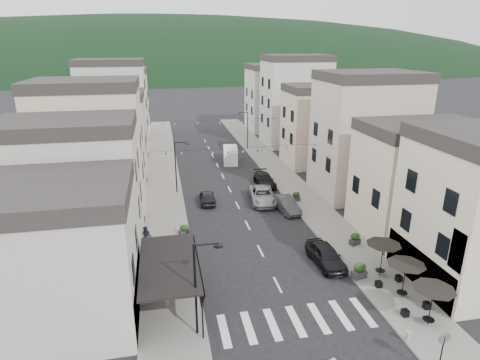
# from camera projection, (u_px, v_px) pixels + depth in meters

# --- Properties ---
(ground) EXTENTS (700.00, 700.00, 0.00)m
(ground) POSITION_uv_depth(u_px,v_px,m) (307.00, 344.00, 22.94)
(ground) COLOR black
(ground) RESTS_ON ground
(sidewalk_left) EXTENTS (4.00, 76.00, 0.12)m
(sidewalk_left) POSITION_uv_depth(u_px,v_px,m) (164.00, 177.00, 51.20)
(sidewalk_left) COLOR slate
(sidewalk_left) RESTS_ON ground
(sidewalk_right) EXTENTS (4.00, 76.00, 0.12)m
(sidewalk_right) POSITION_uv_depth(u_px,v_px,m) (277.00, 170.00, 53.98)
(sidewalk_right) COLOR slate
(sidewalk_right) RESTS_ON ground
(hill_backdrop) EXTENTS (640.00, 360.00, 70.00)m
(hill_backdrop) POSITION_uv_depth(u_px,v_px,m) (167.00, 65.00, 301.09)
(hill_backdrop) COLOR black
(hill_backdrop) RESTS_ON ground
(boutique_building) EXTENTS (12.00, 8.00, 8.00)m
(boutique_building) POSITION_uv_depth(u_px,v_px,m) (29.00, 265.00, 23.40)
(boutique_building) COLOR beige
(boutique_building) RESTS_ON ground
(boutique_awning) EXTENTS (3.77, 7.50, 3.28)m
(boutique_awning) POSITION_uv_depth(u_px,v_px,m) (173.00, 264.00, 25.22)
(boutique_awning) COLOR black
(boutique_awning) RESTS_ON ground
(buildings_row_left) EXTENTS (10.20, 54.16, 14.00)m
(buildings_row_left) POSITION_uv_depth(u_px,v_px,m) (107.00, 123.00, 53.26)
(buildings_row_left) COLOR beige
(buildings_row_left) RESTS_ON ground
(buildings_row_right) EXTENTS (10.20, 54.16, 14.50)m
(buildings_row_right) POSITION_uv_depth(u_px,v_px,m) (316.00, 116.00, 57.50)
(buildings_row_right) COLOR beige
(buildings_row_right) RESTS_ON ground
(cafe_terrace) EXTENTS (2.50, 8.10, 2.53)m
(cafe_terrace) POSITION_uv_depth(u_px,v_px,m) (406.00, 268.00, 26.19)
(cafe_terrace) COLOR black
(cafe_terrace) RESTS_ON ground
(streetlamp_left_near) EXTENTS (1.70, 0.56, 6.00)m
(streetlamp_left_near) POSITION_uv_depth(u_px,v_px,m) (200.00, 280.00, 22.51)
(streetlamp_left_near) COLOR black
(streetlamp_left_near) RESTS_ON ground
(streetlamp_left_far) EXTENTS (1.70, 0.56, 6.00)m
(streetlamp_left_far) POSITION_uv_depth(u_px,v_px,m) (178.00, 162.00, 44.76)
(streetlamp_left_far) COLOR black
(streetlamp_left_far) RESTS_ON ground
(streetlamp_right_far) EXTENTS (1.70, 0.56, 6.00)m
(streetlamp_right_far) POSITION_uv_depth(u_px,v_px,m) (246.00, 126.00, 63.61)
(streetlamp_right_far) COLOR black
(streetlamp_right_far) RESTS_ON ground
(traffic_sign) EXTENTS (0.70, 0.07, 2.70)m
(traffic_sign) POSITION_uv_depth(u_px,v_px,m) (443.00, 345.00, 20.14)
(traffic_sign) COLOR black
(traffic_sign) RESTS_ON ground
(bollards) EXTENTS (11.66, 10.26, 0.60)m
(bollards) POSITION_uv_depth(u_px,v_px,m) (280.00, 284.00, 27.90)
(bollards) COLOR gray
(bollards) RESTS_ON ground
(bunting_near) EXTENTS (19.00, 0.28, 0.62)m
(bunting_near) POSITION_uv_depth(u_px,v_px,m) (236.00, 151.00, 41.50)
(bunting_near) COLOR black
(bunting_near) RESTS_ON ground
(bunting_far) EXTENTS (19.00, 0.28, 0.62)m
(bunting_far) POSITION_uv_depth(u_px,v_px,m) (214.00, 123.00, 56.33)
(bunting_far) COLOR black
(bunting_far) RESTS_ON ground
(parked_car_a) EXTENTS (2.15, 4.72, 1.57)m
(parked_car_a) POSITION_uv_depth(u_px,v_px,m) (326.00, 255.00, 30.91)
(parked_car_a) COLOR black
(parked_car_a) RESTS_ON ground
(parked_car_b) EXTENTS (1.99, 4.56, 1.46)m
(parked_car_b) POSITION_uv_depth(u_px,v_px,m) (286.00, 204.00, 40.77)
(parked_car_b) COLOR #333335
(parked_car_b) RESTS_ON ground
(parked_car_c) EXTENTS (3.14, 5.83, 1.56)m
(parked_car_c) POSITION_uv_depth(u_px,v_px,m) (262.00, 195.00, 43.00)
(parked_car_c) COLOR gray
(parked_car_c) RESTS_ON ground
(parked_car_d) EXTENTS (2.03, 4.95, 1.43)m
(parked_car_d) POSITION_uv_depth(u_px,v_px,m) (265.00, 180.00, 48.03)
(parked_car_d) COLOR black
(parked_car_d) RESTS_ON ground
(parked_car_e) EXTENTS (1.73, 4.00, 1.35)m
(parked_car_e) POSITION_uv_depth(u_px,v_px,m) (207.00, 197.00, 42.83)
(parked_car_e) COLOR black
(parked_car_e) RESTS_ON ground
(delivery_van) EXTENTS (2.57, 5.08, 2.33)m
(delivery_van) POSITION_uv_depth(u_px,v_px,m) (230.00, 154.00, 57.34)
(delivery_van) COLOR white
(delivery_van) RESTS_ON ground
(pedestrian_a) EXTENTS (0.74, 0.55, 1.86)m
(pedestrian_a) POSITION_uv_depth(u_px,v_px,m) (188.00, 239.00, 32.86)
(pedestrian_a) COLOR black
(pedestrian_a) RESTS_ON sidewalk_left
(pedestrian_b) EXTENTS (1.08, 0.96, 1.87)m
(pedestrian_b) POSITION_uv_depth(u_px,v_px,m) (146.00, 237.00, 33.22)
(pedestrian_b) COLOR black
(pedestrian_b) RESTS_ON sidewalk_left
(planter_la) EXTENTS (1.14, 0.79, 1.16)m
(planter_la) POSITION_uv_depth(u_px,v_px,m) (177.00, 243.00, 33.02)
(planter_la) COLOR #2E2F31
(planter_la) RESTS_ON sidewalk_left
(planter_lb) EXTENTS (1.00, 0.73, 1.01)m
(planter_lb) POSITION_uv_depth(u_px,v_px,m) (184.00, 230.00, 35.42)
(planter_lb) COLOR #2B2B2E
(planter_lb) RESTS_ON sidewalk_left
(planter_ra) EXTENTS (1.18, 0.82, 1.20)m
(planter_ra) POSITION_uv_depth(u_px,v_px,m) (359.00, 271.00, 28.98)
(planter_ra) COLOR #323235
(planter_ra) RESTS_ON sidewalk_right
(planter_rb) EXTENTS (1.05, 0.82, 1.04)m
(planter_rb) POSITION_uv_depth(u_px,v_px,m) (355.00, 239.00, 33.83)
(planter_rb) COLOR #28282A
(planter_rb) RESTS_ON sidewalk_right
(planter_rc) EXTENTS (0.97, 0.62, 1.01)m
(planter_rc) POSITION_uv_depth(u_px,v_px,m) (296.00, 196.00, 43.21)
(planter_rc) COLOR #2C2C2E
(planter_rc) RESTS_ON sidewalk_right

